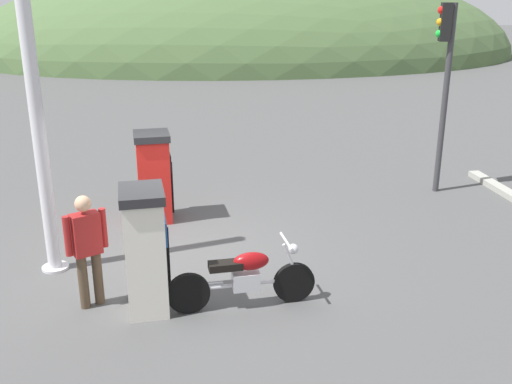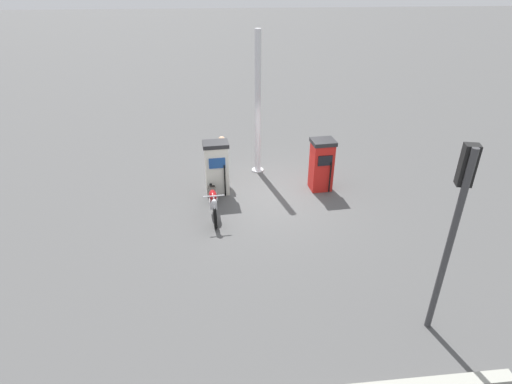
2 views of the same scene
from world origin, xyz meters
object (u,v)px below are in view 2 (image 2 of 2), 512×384
object	(u,v)px
fuel_pump_near	(217,168)
roadside_traffic_light	(457,212)
motorcycle_near_pump	(213,201)
attendant_person	(222,156)
fuel_pump_far	(322,165)
canopy_support_pole	(258,108)

from	to	relation	value
fuel_pump_near	roadside_traffic_light	distance (m)	7.28
motorcycle_near_pump	attendant_person	size ratio (longest dim) A/B	1.27
fuel_pump_near	attendant_person	distance (m)	0.78
fuel_pump_far	canopy_support_pole	xyz separation A→B (m)	(-1.47, -1.85, 1.40)
canopy_support_pole	attendant_person	bearing A→B (deg)	-59.10
attendant_person	roadside_traffic_light	distance (m)	7.78
fuel_pump_near	motorcycle_near_pump	bearing A→B (deg)	-5.50
attendant_person	canopy_support_pole	size ratio (longest dim) A/B	0.34
roadside_traffic_light	motorcycle_near_pump	bearing A→B (deg)	-136.37
roadside_traffic_light	canopy_support_pole	bearing A→B (deg)	-159.05
attendant_person	canopy_support_pole	xyz separation A→B (m)	(-0.71, 1.19, 1.34)
fuel_pump_near	canopy_support_pole	world-z (taller)	canopy_support_pole
roadside_traffic_light	canopy_support_pole	size ratio (longest dim) A/B	0.82
motorcycle_near_pump	roadside_traffic_light	size ratio (longest dim) A/B	0.52
fuel_pump_near	motorcycle_near_pump	xyz separation A→B (m)	(1.27, -0.12, -0.41)
fuel_pump_far	fuel_pump_near	bearing A→B (deg)	-90.00
motorcycle_near_pump	roadside_traffic_light	world-z (taller)	roadside_traffic_light
motorcycle_near_pump	fuel_pump_near	bearing A→B (deg)	174.50
fuel_pump_far	motorcycle_near_pump	xyz separation A→B (m)	(1.27, -3.35, -0.40)
fuel_pump_far	attendant_person	bearing A→B (deg)	-103.91
fuel_pump_near	motorcycle_near_pump	world-z (taller)	fuel_pump_near
fuel_pump_far	canopy_support_pole	world-z (taller)	canopy_support_pole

